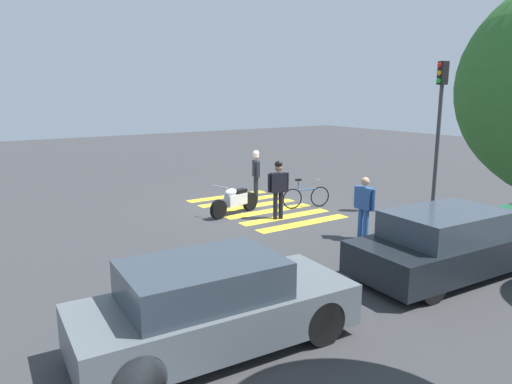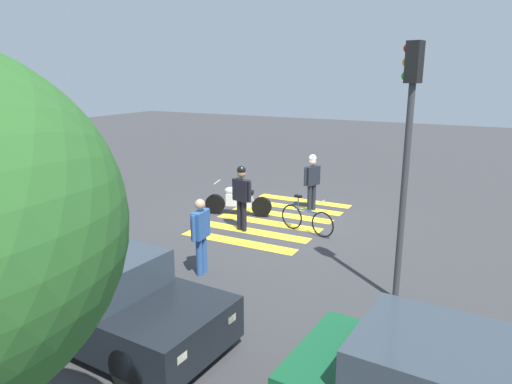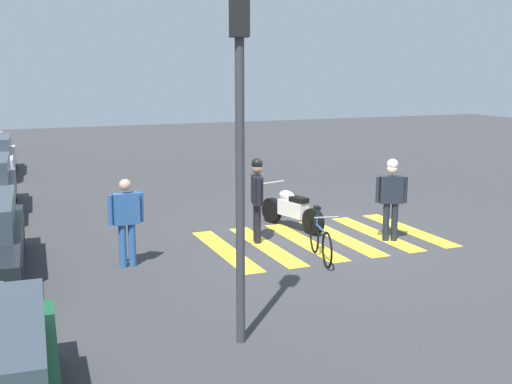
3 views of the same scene
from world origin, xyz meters
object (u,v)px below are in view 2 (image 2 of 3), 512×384
officer_on_foot (312,178)px  pedestrian_bystander (201,232)px  police_motorcycle (238,201)px  officer_by_motorcycle (242,193)px  leaning_bicycle (307,219)px  traffic_light_pole (408,136)px  car_black_suv (94,294)px

officer_on_foot → pedestrian_bystander: officer_on_foot is taller
police_motorcycle → officer_by_motorcycle: bearing=123.7°
police_motorcycle → leaning_bicycle: bearing=167.1°
pedestrian_bystander → traffic_light_pole: (-3.95, -0.75, 2.20)m
officer_on_foot → police_motorcycle: bearing=39.7°
traffic_light_pole → officer_by_motorcycle: bearing=-25.1°
pedestrian_bystander → traffic_light_pole: traffic_light_pole is taller
officer_on_foot → traffic_light_pole: (-3.62, 4.86, 2.12)m
car_black_suv → leaning_bicycle: bearing=-101.4°
officer_by_motorcycle → police_motorcycle: bearing=-56.3°
leaning_bicycle → officer_on_foot: bearing=-72.2°
pedestrian_bystander → police_motorcycle: bearing=-70.5°
officer_by_motorcycle → traffic_light_pole: 5.50m
officer_on_foot → pedestrian_bystander: (0.34, 5.62, -0.08)m
police_motorcycle → leaning_bicycle: size_ratio=1.21×
police_motorcycle → pedestrian_bystander: pedestrian_bystander is taller
pedestrian_bystander → traffic_light_pole: bearing=-169.2°
leaning_bicycle → car_black_suv: car_black_suv is taller
officer_on_foot → car_black_suv: 8.39m
leaning_bicycle → car_black_suv: 6.44m
police_motorcycle → officer_on_foot: bearing=-140.3°
officer_by_motorcycle → pedestrian_bystander: officer_by_motorcycle is taller
traffic_light_pole → police_motorcycle: bearing=-31.9°
officer_by_motorcycle → car_black_suv: size_ratio=0.39×
police_motorcycle → pedestrian_bystander: 4.41m
officer_by_motorcycle → pedestrian_bystander: 2.98m
leaning_bicycle → traffic_light_pole: bearing=136.5°
police_motorcycle → pedestrian_bystander: size_ratio=1.21×
car_black_suv → traffic_light_pole: 6.02m
car_black_suv → police_motorcycle: bearing=-80.2°
leaning_bicycle → officer_on_foot: 2.26m
officer_on_foot → traffic_light_pole: bearing=126.6°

